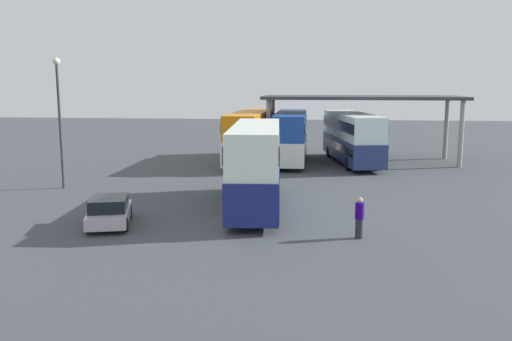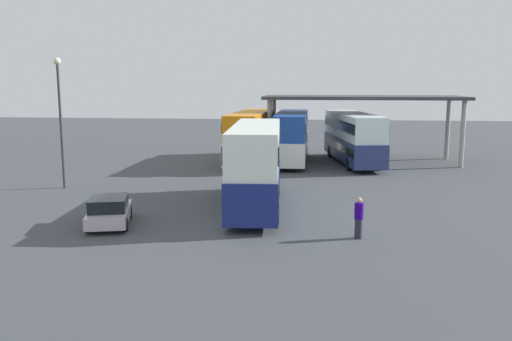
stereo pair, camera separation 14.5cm
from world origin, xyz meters
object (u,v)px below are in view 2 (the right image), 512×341
Objects in this scene: parked_hatchback at (109,211)px; double_decker_near_canopy at (251,135)px; lamppost_tall at (60,107)px; double_decker_main at (256,163)px; pedestrian_waiting at (359,218)px; double_decker_mid_row at (292,135)px; double_decker_far_right at (353,136)px.

parked_hatchback is 0.35× the size of double_decker_near_canopy.
parked_hatchback is at bearing -52.97° from lamppost_tall.
double_decker_main is at bearing -72.03° from parked_hatchback.
pedestrian_waiting is at bearing -138.72° from double_decker_main.
double_decker_mid_row is (1.11, 16.35, -0.14)m from double_decker_main.
double_decker_mid_row is (7.43, 20.44, 1.56)m from parked_hatchback.
pedestrian_waiting is (-1.13, -21.26, -1.33)m from double_decker_far_right.
double_decker_main is 17.41m from double_decker_far_right.
lamppost_tall is (-18.47, -12.30, 2.78)m from double_decker_far_right.
pedestrian_waiting is at bearing 167.02° from double_decker_far_right.
double_decker_near_canopy reaches higher than pedestrian_waiting.
double_decker_main is 7.10m from pedestrian_waiting.
double_decker_far_right is at bearing 33.65° from lamppost_tall.
pedestrian_waiting is at bearing -109.20° from parked_hatchback.
lamppost_tall is 4.50× the size of pedestrian_waiting.
double_decker_mid_row is 4.92m from double_decker_far_right.
double_decker_far_right is 6.54× the size of pedestrian_waiting.
parked_hatchback is (-6.32, -4.09, -1.70)m from double_decker_main.
lamppost_tall reaches higher than parked_hatchback.
lamppost_tall reaches higher than double_decker_near_canopy.
double_decker_near_canopy reaches higher than parked_hatchback.
double_decker_near_canopy is at bearing 49.87° from lamppost_tall.
double_decker_near_canopy is at bearing 81.20° from double_decker_far_right.
double_decker_main reaches higher than double_decker_mid_row.
pedestrian_waiting is (4.89, -4.93, -1.49)m from double_decker_main.
double_decker_far_right reaches higher than pedestrian_waiting.
lamppost_tall reaches higher than double_decker_mid_row.
double_decker_far_right is at bearing 37.84° from pedestrian_waiting.
pedestrian_waiting is (11.21, -0.84, 0.21)m from parked_hatchback.
double_decker_mid_row is 18.52m from lamppost_tall.
double_decker_main is 1.30× the size of lamppost_tall.
double_decker_far_right is (12.35, 20.42, 1.55)m from parked_hatchback.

